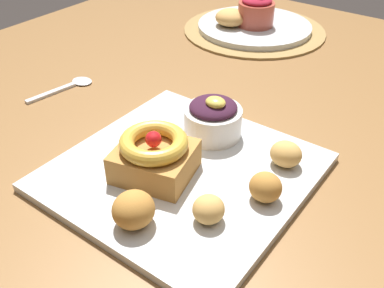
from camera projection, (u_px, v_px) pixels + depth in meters
The scene contains 13 objects.
dining_table at pixel (271, 164), 0.74m from camera, with size 1.41×1.16×0.73m.
woven_placemat at pixel (254, 30), 1.02m from camera, with size 0.32×0.32×0.01m, color #997A47.
front_plate at pixel (183, 172), 0.59m from camera, with size 0.31×0.31×0.01m, color silver.
cake_slice at pixel (154, 155), 0.56m from camera, with size 0.11×0.11×0.06m.
berry_ramekin at pixel (213, 118), 0.63m from camera, with size 0.08×0.08×0.07m.
fritter_front at pixel (286, 154), 0.58m from camera, with size 0.04×0.04×0.03m, color tan.
fritter_middle at pixel (209, 209), 0.50m from camera, with size 0.04×0.04×0.03m, color tan.
fritter_back at pixel (266, 187), 0.52m from camera, with size 0.04×0.04×0.04m, color #BC7F38.
fritter_extra at pixel (133, 210), 0.49m from camera, with size 0.05×0.05×0.04m, color #BC7F38.
back_plate at pixel (254, 26), 1.01m from camera, with size 0.26×0.26×0.01m, color silver.
back_ramekin at pixel (256, 11), 0.98m from camera, with size 0.08×0.08×0.07m.
back_pastry at pixel (231, 17), 0.99m from camera, with size 0.07×0.07×0.04m, color tan.
spoon at pixel (69, 86), 0.79m from camera, with size 0.04×0.13×0.00m.
Camera 1 is at (0.24, -0.55, 1.11)m, focal length 41.18 mm.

